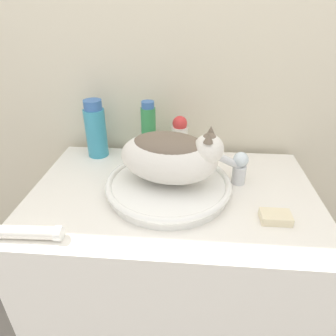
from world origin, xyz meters
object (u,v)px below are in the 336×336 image
object	(u,v)px
faucet	(236,165)
mouthwash_bottle	(96,130)
lotion_bottle_white	(180,138)
cat	(171,155)
shampoo_bottle_tall	(149,131)
cream_tube	(31,233)
soap_bar	(276,217)

from	to	relation	value
faucet	mouthwash_bottle	world-z (taller)	mouthwash_bottle
lotion_bottle_white	cat	bearing A→B (deg)	-93.58
shampoo_bottle_tall	lotion_bottle_white	xyz separation A→B (m)	(0.11, 0.00, -0.02)
shampoo_bottle_tall	cream_tube	distance (m)	0.54
cat	soap_bar	distance (m)	0.34
cream_tube	mouthwash_bottle	bearing A→B (deg)	85.42
lotion_bottle_white	mouthwash_bottle	distance (m)	0.31
faucet	mouthwash_bottle	bearing A→B (deg)	-36.32
lotion_bottle_white	cream_tube	distance (m)	0.59
shampoo_bottle_tall	cream_tube	xyz separation A→B (m)	(-0.24, -0.47, -0.09)
mouthwash_bottle	soap_bar	bearing A→B (deg)	-30.59
faucet	shampoo_bottle_tall	world-z (taller)	shampoo_bottle_tall
cream_tube	soap_bar	xyz separation A→B (m)	(0.63, 0.12, -0.00)
cat	faucet	world-z (taller)	cat
faucet	cream_tube	bearing A→B (deg)	11.56
cat	mouthwash_bottle	world-z (taller)	cat
shampoo_bottle_tall	cream_tube	size ratio (longest dim) A/B	1.29
mouthwash_bottle	cream_tube	distance (m)	0.48
cat	faucet	distance (m)	0.22
faucet	soap_bar	xyz separation A→B (m)	(0.09, -0.18, -0.06)
faucet	soap_bar	distance (m)	0.21
lotion_bottle_white	mouthwash_bottle	world-z (taller)	mouthwash_bottle
shampoo_bottle_tall	faucet	bearing A→B (deg)	-28.95
cat	faucet	size ratio (longest dim) A/B	2.12
cream_tube	shampoo_bottle_tall	bearing A→B (deg)	63.31
faucet	lotion_bottle_white	bearing A→B (deg)	-59.56
cat	mouthwash_bottle	distance (m)	0.38
cat	mouthwash_bottle	xyz separation A→B (m)	(-0.30, 0.24, -0.03)
cat	cream_tube	distance (m)	0.43
faucet	mouthwash_bottle	distance (m)	0.53
soap_bar	lotion_bottle_white	bearing A→B (deg)	128.62
cat	soap_bar	world-z (taller)	cat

